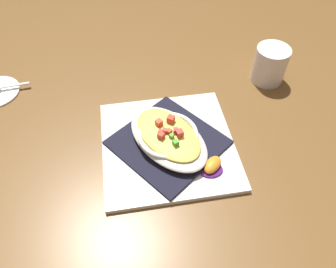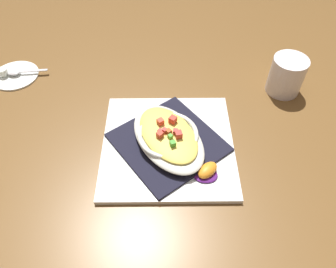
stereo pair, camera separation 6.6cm
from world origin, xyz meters
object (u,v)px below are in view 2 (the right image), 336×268
at_px(creamer_cup_0, 3,72).
at_px(spoon, 17,72).
at_px(square_plate, 168,145).
at_px(creamer_saucer, 15,75).
at_px(orange_garnish, 207,172).
at_px(coffee_mug, 286,76).
at_px(gratin_dish, 168,136).

bearing_deg(creamer_cup_0, spoon, 81.38).
bearing_deg(square_plate, spoon, -135.52).
bearing_deg(creamer_saucer, orange_garnish, 42.11).
relative_size(coffee_mug, creamer_cup_0, 4.28).
distance_m(spoon, creamer_cup_0, 0.03).
relative_size(orange_garnish, creamer_cup_0, 2.53).
bearing_deg(coffee_mug, creamer_cup_0, -108.54).
distance_m(gratin_dish, spoon, 0.46).
bearing_deg(creamer_saucer, creamer_cup_0, -98.62).
bearing_deg(coffee_mug, creamer_saucer, -108.92).
distance_m(gratin_dish, creamer_saucer, 0.46).
distance_m(square_plate, creamer_cup_0, 0.48).
relative_size(square_plate, creamer_cup_0, 11.53).
xyz_separation_m(gratin_dish, coffee_mug, (-0.10, 0.32, 0.01)).
bearing_deg(gratin_dish, orange_garnish, 29.76).
height_order(square_plate, creamer_saucer, square_plate).
bearing_deg(square_plate, coffee_mug, 107.96).
height_order(square_plate, creamer_cup_0, creamer_cup_0).
relative_size(creamer_saucer, spoon, 1.15).
height_order(gratin_dish, creamer_saucer, gratin_dish).
xyz_separation_m(coffee_mug, creamer_cup_0, (-0.23, -0.68, -0.02)).
bearing_deg(creamer_cup_0, square_plate, 46.86).
relative_size(gratin_dish, creamer_cup_0, 9.52).
bearing_deg(gratin_dish, creamer_cup_0, -133.14).
relative_size(coffee_mug, creamer_saucer, 0.87).
xyz_separation_m(coffee_mug, spoon, (-0.22, -0.64, -0.03)).
relative_size(gratin_dish, orange_garnish, 3.77).
distance_m(orange_garnish, creamer_cup_0, 0.59).
xyz_separation_m(gratin_dish, creamer_saucer, (-0.33, -0.33, -0.03)).
distance_m(coffee_mug, spoon, 0.68).
distance_m(gratin_dish, coffee_mug, 0.34).
height_order(creamer_saucer, creamer_cup_0, creamer_cup_0).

